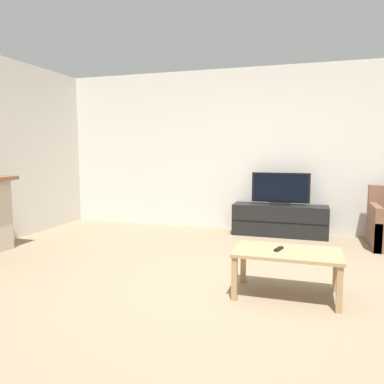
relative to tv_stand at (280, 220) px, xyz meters
name	(u,v)px	position (x,y,z in m)	size (l,w,h in m)	color
ground_plane	(228,294)	(-0.27, -2.65, -0.25)	(24.00, 24.00, 0.00)	#89755B
wall_back	(266,150)	(-0.27, 0.28, 1.10)	(12.00, 0.06, 2.70)	beige
tv_stand	(280,220)	(0.00, 0.00, 0.00)	(1.47, 0.42, 0.49)	black
tv	(280,190)	(0.00, 0.00, 0.48)	(0.90, 0.18, 0.51)	black
coffee_table	(287,257)	(0.25, -2.53, 0.13)	(0.97, 0.56, 0.43)	#A37F56
remote	(279,249)	(0.18, -2.52, 0.20)	(0.08, 0.16, 0.02)	black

